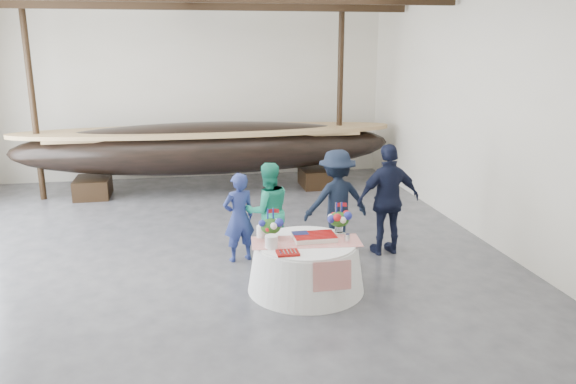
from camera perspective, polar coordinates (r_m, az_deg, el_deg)
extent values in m
cube|color=#3D3D42|center=(9.59, -8.32, -6.52)|extent=(10.00, 12.00, 0.01)
cube|color=silver|center=(14.98, -9.73, 10.02)|extent=(10.00, 0.02, 4.50)
cube|color=silver|center=(3.19, -4.81, -7.86)|extent=(10.00, 0.02, 4.50)
cube|color=silver|center=(10.45, 19.94, 7.29)|extent=(0.02, 12.00, 4.50)
cube|color=black|center=(12.95, -9.93, 18.13)|extent=(9.80, 0.12, 0.18)
cylinder|color=black|center=(13.69, -24.53, 8.46)|extent=(0.14, 0.14, 4.50)
cylinder|color=black|center=(13.83, 5.30, 9.77)|extent=(0.14, 0.14, 4.50)
cube|color=black|center=(13.80, -19.20, 0.44)|extent=(0.78, 1.00, 0.45)
cube|color=black|center=(14.02, 2.96, 1.49)|extent=(0.78, 1.00, 0.45)
ellipsoid|color=black|center=(13.48, -8.17, 4.44)|extent=(8.93, 1.79, 1.23)
cube|color=#9E7A4C|center=(13.42, -8.22, 5.85)|extent=(7.14, 1.17, 0.07)
cone|color=white|center=(8.19, 1.84, -7.57)|extent=(1.69, 1.69, 0.70)
cylinder|color=white|center=(8.06, 1.86, -5.21)|extent=(1.43, 1.43, 0.04)
cube|color=red|center=(8.05, 1.86, -5.06)|extent=(1.61, 0.70, 0.01)
cube|color=white|center=(8.12, 2.69, -4.64)|extent=(0.60, 0.40, 0.07)
cylinder|color=white|center=(7.79, -1.70, -5.07)|extent=(0.18, 0.18, 0.18)
cylinder|color=white|center=(8.22, -2.60, -4.02)|extent=(0.18, 0.18, 0.17)
cube|color=maroon|center=(7.60, -0.03, -6.21)|extent=(0.30, 0.24, 0.03)
cone|color=silver|center=(8.06, 6.03, -4.68)|extent=(0.09, 0.09, 0.12)
imported|color=navy|center=(9.14, -5.01, -2.58)|extent=(0.62, 0.49, 1.48)
imported|color=#1E9D78|center=(9.22, -2.06, -1.93)|extent=(0.86, 0.71, 1.62)
imported|color=black|center=(9.59, 4.96, -0.88)|extent=(1.20, 0.77, 1.75)
imported|color=black|center=(9.52, 10.15, -0.78)|extent=(1.14, 0.56, 1.88)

